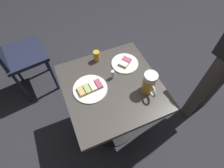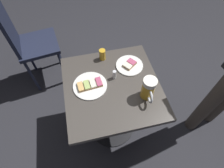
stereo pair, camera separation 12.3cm
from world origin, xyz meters
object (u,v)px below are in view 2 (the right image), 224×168
plate_far (129,65)px  plate_near (90,85)px  beer_mug (148,89)px  cafe_chair (28,41)px  salt_shaker (114,75)px  beer_glass_small (102,55)px

plate_far → plate_near: bearing=-160.1°
beer_mug → cafe_chair: size_ratio=0.17×
salt_shaker → cafe_chair: size_ratio=0.08×
beer_mug → salt_shaker: (-0.17, 0.19, -0.05)m
plate_near → beer_mug: beer_mug is taller
beer_glass_small → plate_near: bearing=-120.3°
plate_far → beer_mug: size_ratio=1.22×
salt_shaker → cafe_chair: bearing=133.0°
plate_near → beer_mug: bearing=-24.7°
beer_glass_small → plate_far: bearing=-33.2°
cafe_chair → beer_glass_small: bearing=42.5°
plate_far → beer_mug: beer_mug is taller
beer_glass_small → cafe_chair: (-0.63, 0.52, -0.20)m
plate_near → cafe_chair: (-0.49, 0.75, -0.16)m
plate_near → cafe_chair: cafe_chair is taller
cafe_chair → plate_far: bearing=43.9°
plate_far → cafe_chair: (-0.81, 0.64, -0.16)m
cafe_chair → salt_shaker: bearing=35.2°
plate_near → salt_shaker: bearing=9.8°
beer_mug → plate_far: bearing=97.7°
beer_mug → beer_glass_small: bearing=118.9°
beer_mug → plate_near: bearing=155.3°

